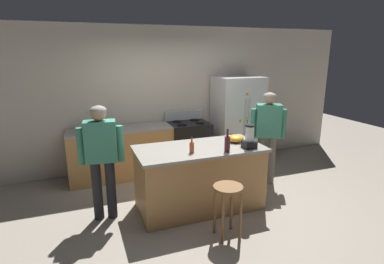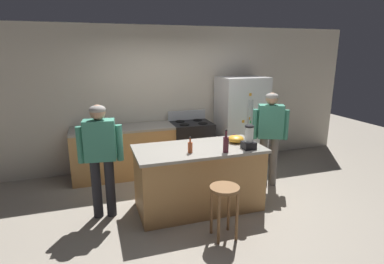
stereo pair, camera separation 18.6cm
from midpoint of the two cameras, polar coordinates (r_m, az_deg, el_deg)
The scene contains 13 objects.
ground_plane at distance 4.70m, azimuth 2.34°, elevation -13.61°, with size 14.00×14.00×0.00m, color #9E9384.
back_wall at distance 6.07m, azimuth -4.03°, elevation 6.31°, with size 8.00×0.10×2.70m, color beige.
kitchen_island at distance 4.50m, azimuth 2.41°, elevation -8.43°, with size 1.81×0.89×0.92m.
back_counter_run at distance 5.74m, azimuth -10.64°, elevation -3.53°, with size 2.00×0.64×0.92m.
refrigerator at distance 6.25m, azimuth 9.87°, elevation 1.97°, with size 0.90×0.73×1.75m.
stove_range at distance 5.97m, azimuth 0.75°, elevation -2.44°, with size 0.76×0.65×1.10m.
person_by_island_left at distance 4.24m, azimuth -15.35°, elevation -3.41°, with size 0.60×0.27×1.57m.
person_by_sink_right at distance 5.29m, azimuth 15.20°, elevation 0.29°, with size 0.58×0.36×1.59m.
bar_stool at distance 3.81m, azimuth 7.43°, elevation -12.07°, with size 0.36×0.36×0.67m.
blender_appliance at distance 4.33m, azimuth 11.69°, elevation -1.29°, with size 0.17×0.17×0.33m.
bottle_wine at distance 4.14m, azimuth 7.57°, elevation -2.21°, with size 0.08×0.08×0.32m.
bottle_cooking_sauce at distance 4.10m, azimuth 0.96°, elevation -2.80°, with size 0.06×0.06×0.22m.
mixing_bowl at distance 4.62m, azimuth 9.23°, elevation -1.29°, with size 0.24×0.24×0.11m, color orange.
Camera 2 is at (-1.39, -3.90, 2.23)m, focal length 28.84 mm.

